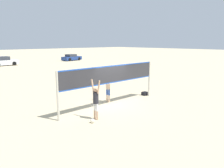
{
  "coord_description": "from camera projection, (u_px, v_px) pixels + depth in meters",
  "views": [
    {
      "loc": [
        -8.89,
        -9.46,
        3.93
      ],
      "look_at": [
        0.0,
        0.0,
        1.38
      ],
      "focal_mm": 35.0,
      "sensor_mm": 36.0,
      "label": 1
    }
  ],
  "objects": [
    {
      "name": "gear_bag",
      "position": [
        145.0,
        94.0,
        16.18
      ],
      "size": [
        0.42,
        0.35,
        0.24
      ],
      "color": "black",
      "rests_on": "ground_plane"
    },
    {
      "name": "player_spiker",
      "position": [
        96.0,
        99.0,
        10.99
      ],
      "size": [
        0.28,
        0.69,
        2.06
      ],
      "rotation": [
        0.0,
        0.0,
        1.57
      ],
      "color": "tan",
      "rests_on": "ground_plane"
    },
    {
      "name": "parked_car_near",
      "position": [
        4.0,
        62.0,
        35.68
      ],
      "size": [
        4.02,
        1.97,
        1.5
      ],
      "rotation": [
        0.0,
        0.0,
        -0.0
      ],
      "color": "silver",
      "rests_on": "ground_plane"
    },
    {
      "name": "player_blocker",
      "position": [
        108.0,
        85.0,
        14.15
      ],
      "size": [
        0.28,
        0.7,
        2.13
      ],
      "rotation": [
        0.0,
        0.0,
        -1.57
      ],
      "color": "beige",
      "rests_on": "ground_plane"
    },
    {
      "name": "parked_car_mid",
      "position": [
        72.0,
        58.0,
        45.19
      ],
      "size": [
        4.45,
        2.38,
        1.31
      ],
      "rotation": [
        0.0,
        0.0,
        0.17
      ],
      "color": "navy",
      "rests_on": "ground_plane"
    },
    {
      "name": "volleyball",
      "position": [
        93.0,
        121.0,
        10.68
      ],
      "size": [
        0.22,
        0.22,
        0.22
      ],
      "color": "silver",
      "rests_on": "ground_plane"
    },
    {
      "name": "volleyball_net",
      "position": [
        112.0,
        77.0,
        13.15
      ],
      "size": [
        7.49,
        0.12,
        2.52
      ],
      "color": "beige",
      "rests_on": "ground_plane"
    },
    {
      "name": "ground_plane",
      "position": [
        112.0,
        106.0,
        13.5
      ],
      "size": [
        200.0,
        200.0,
        0.0
      ],
      "primitive_type": "plane",
      "color": "beige"
    }
  ]
}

